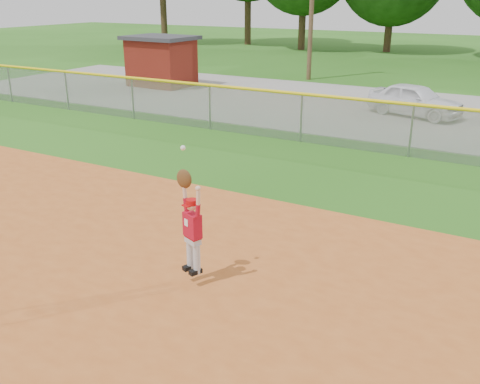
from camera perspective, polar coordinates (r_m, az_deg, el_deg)
ground at (r=7.35m, az=-0.66°, el=-16.26°), size 120.00×120.00×0.00m
parking_strip at (r=21.75m, az=21.02°, el=7.55°), size 44.00×10.00×0.03m
car_white_a at (r=21.26m, az=18.17°, el=9.32°), size 3.78×2.35×1.20m
utility_shed at (r=27.28m, az=-8.40°, el=13.68°), size 3.36×2.69×2.42m
outfield_fence at (r=15.78m, az=17.85°, el=6.67°), size 40.06×0.10×1.55m
ballplayer at (r=8.26m, az=-5.23°, el=-3.33°), size 0.54×0.35×2.02m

